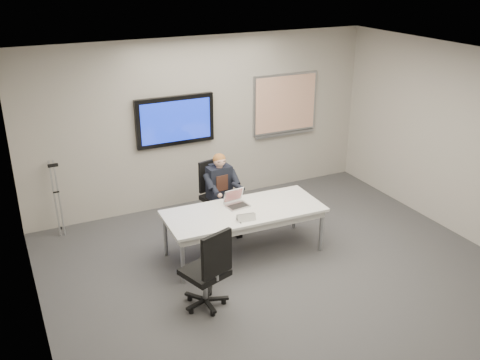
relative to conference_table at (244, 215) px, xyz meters
name	(u,v)px	position (x,y,z in m)	size (l,w,h in m)	color
floor	(293,286)	(0.21, -1.03, -0.60)	(6.00, 6.00, 0.02)	#39393B
ceiling	(303,68)	(0.21, -1.03, 2.20)	(6.00, 6.00, 0.02)	white
wall_back	(203,122)	(0.21, 1.97, 0.80)	(6.00, 0.02, 2.80)	#ACA59B
wall_left	(32,239)	(-2.79, -1.03, 0.80)	(0.02, 6.00, 2.80)	#ACA59B
wall_right	(479,150)	(3.21, -1.03, 0.80)	(0.02, 6.00, 2.80)	#ACA59B
conference_table	(244,215)	(0.00, 0.00, 0.00)	(2.24, 0.99, 0.68)	white
tv_display	(175,121)	(-0.29, 1.91, 0.90)	(1.30, 0.09, 0.80)	black
whiteboard	(285,104)	(1.76, 1.94, 0.93)	(1.25, 0.08, 1.10)	#989AA0
office_chair_far	(217,205)	(0.03, 1.02, -0.29)	(0.59, 0.59, 1.02)	black
office_chair_near	(207,283)	(-0.96, -0.97, -0.27)	(0.64, 0.64, 1.07)	black
seated_person	(224,201)	(0.04, 0.79, -0.12)	(0.38, 0.66, 1.20)	#1B1F2D
crutch	(57,197)	(-2.26, 1.77, 0.00)	(0.16, 0.30, 1.20)	#A1A3A8
laptop	(236,202)	(-0.04, 0.19, 0.13)	(0.34, 0.33, 0.22)	silver
name_tent	(246,217)	(-0.12, -0.30, 0.13)	(0.25, 0.07, 0.10)	silver
pen	(240,221)	(-0.20, -0.29, 0.08)	(0.01, 0.01, 0.15)	black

